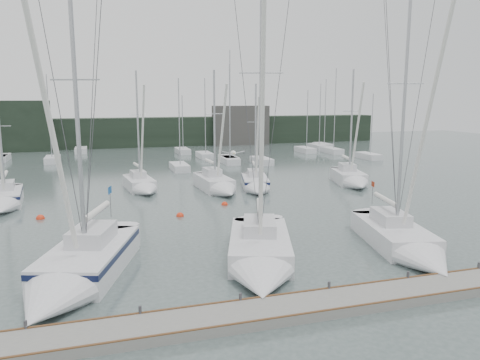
% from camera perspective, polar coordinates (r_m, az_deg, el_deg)
% --- Properties ---
extents(ground, '(160.00, 160.00, 0.00)m').
position_cam_1_polar(ground, '(23.85, 1.77, -10.85)').
color(ground, '#43514F').
rests_on(ground, ground).
extents(dock, '(24.00, 2.00, 0.40)m').
position_cam_1_polar(dock, '(19.50, 6.74, -15.25)').
color(dock, slate).
rests_on(dock, ground).
extents(far_treeline, '(90.00, 4.00, 5.00)m').
position_cam_1_polar(far_treeline, '(83.59, -12.26, 5.71)').
color(far_treeline, black).
rests_on(far_treeline, ground).
extents(far_building_left, '(12.00, 3.00, 8.00)m').
position_cam_1_polar(far_building_left, '(82.17, -26.27, 5.88)').
color(far_building_left, black).
rests_on(far_building_left, ground).
extents(far_building_right, '(10.00, 3.00, 7.00)m').
position_cam_1_polar(far_building_right, '(85.06, 0.08, 6.68)').
color(far_building_right, '#413F3C').
rests_on(far_building_right, ground).
extents(mast_forest, '(59.35, 26.77, 14.42)m').
position_cam_1_polar(mast_forest, '(66.30, -8.32, 2.99)').
color(mast_forest, silver).
rests_on(mast_forest, ground).
extents(sailboat_near_left, '(6.34, 10.75, 15.71)m').
position_cam_1_polar(sailboat_near_left, '(22.80, -19.50, -10.67)').
color(sailboat_near_left, silver).
rests_on(sailboat_near_left, ground).
extents(sailboat_near_center, '(6.19, 10.58, 16.53)m').
position_cam_1_polar(sailboat_near_center, '(23.59, 2.52, -9.66)').
color(sailboat_near_center, silver).
rests_on(sailboat_near_center, ground).
extents(sailboat_near_right, '(4.99, 10.27, 15.65)m').
position_cam_1_polar(sailboat_near_right, '(27.29, 19.79, -7.51)').
color(sailboat_near_right, silver).
rests_on(sailboat_near_right, ground).
extents(sailboat_mid_a, '(3.01, 7.71, 10.49)m').
position_cam_1_polar(sailboat_mid_a, '(40.96, -26.75, -2.23)').
color(sailboat_mid_a, silver).
rests_on(sailboat_mid_a, ground).
extents(sailboat_mid_b, '(2.98, 6.95, 11.58)m').
position_cam_1_polar(sailboat_mid_b, '(43.51, -11.82, -0.74)').
color(sailboat_mid_b, silver).
rests_on(sailboat_mid_b, ground).
extents(sailboat_mid_c, '(2.90, 7.93, 11.66)m').
position_cam_1_polar(sailboat_mid_c, '(42.41, -2.64, -0.72)').
color(sailboat_mid_c, silver).
rests_on(sailboat_mid_c, ground).
extents(sailboat_mid_d, '(4.04, 7.72, 10.47)m').
position_cam_1_polar(sailboat_mid_d, '(43.23, 1.99, -0.59)').
color(sailboat_mid_d, silver).
rests_on(sailboat_mid_d, ground).
extents(sailboat_mid_e, '(4.32, 7.83, 11.97)m').
position_cam_1_polar(sailboat_mid_e, '(46.92, 13.50, 0.04)').
color(sailboat_mid_e, silver).
rests_on(sailboat_mid_e, ground).
extents(buoy_a, '(0.56, 0.56, 0.56)m').
position_cam_1_polar(buoy_a, '(34.28, -7.32, -4.40)').
color(buoy_a, red).
rests_on(buoy_a, ground).
extents(buoy_b, '(0.53, 0.53, 0.53)m').
position_cam_1_polar(buoy_b, '(37.54, -1.89, -3.05)').
color(buoy_b, red).
rests_on(buoy_b, ground).
extents(buoy_c, '(0.61, 0.61, 0.61)m').
position_cam_1_polar(buoy_c, '(36.19, -23.16, -4.37)').
color(buoy_c, red).
rests_on(buoy_c, ground).
extents(seagull, '(1.07, 0.48, 0.21)m').
position_cam_1_polar(seagull, '(21.96, -0.82, 3.34)').
color(seagull, white).
rests_on(seagull, ground).
extents(buoy_d, '(0.56, 0.56, 0.56)m').
position_cam_1_polar(buoy_d, '(33.71, 2.16, -4.57)').
color(buoy_d, red).
rests_on(buoy_d, ground).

